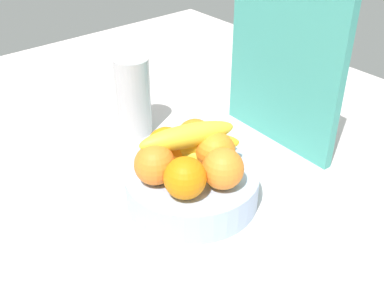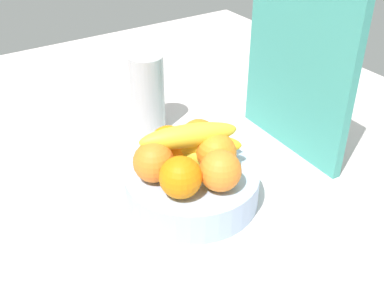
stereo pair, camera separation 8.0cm
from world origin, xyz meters
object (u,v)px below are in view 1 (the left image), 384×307
Objects in this scene: orange_front_left at (221,170)px; cutting_board at (284,59)px; orange_front_right at (215,151)px; orange_back_right at (155,164)px; orange_back_left at (166,147)px; thermos_tumbler at (133,96)px; orange_top_stack at (185,178)px; orange_center at (195,138)px; banana_bunch at (189,146)px; fruit_bowl at (192,186)px.

cutting_board reaches higher than orange_front_left.
orange_back_right is at bearing -108.45° from orange_front_right.
orange_back_left is 22.36cm from thermos_tumbler.
orange_front_right is 0.41× the size of thermos_tumbler.
orange_back_left is 0.41× the size of thermos_tumbler.
cutting_board is (-8.71, 31.76, 8.76)cm from orange_top_stack.
cutting_board is at bearing 44.42° from thermos_tumbler.
orange_center is (-10.18, 2.97, 0.00)cm from orange_front_left.
orange_front_left is 0.19× the size of cutting_board.
orange_front_left is at bearing 1.88° from banana_bunch.
orange_center is 10.62cm from orange_back_right.
orange_center and orange_top_stack have the same top height.
orange_front_left is (6.01, 1.19, 6.35)cm from fruit_bowl.
thermos_tumbler is (-24.29, 11.99, -0.79)cm from orange_back_right.
orange_center is 12.17cm from orange_top_stack.
orange_back_right is 0.40× the size of banana_bunch.
fruit_bowl is 7.44cm from banana_bunch.
orange_front_right and orange_back_left have the same top height.
orange_top_stack is 0.40× the size of banana_bunch.
thermos_tumbler reaches higher than orange_back_left.
fruit_bowl is 3.35× the size of orange_front_left.
orange_front_left is 1.00× the size of orange_back_right.
orange_back_right is at bearing -78.26° from orange_center.
orange_back_right is at bearing -89.75° from banana_bunch.
fruit_bowl is 3.35× the size of orange_top_stack.
orange_back_left and orange_top_stack have the same top height.
orange_back_left is at bearing -139.95° from orange_front_right.
banana_bunch reaches higher than orange_back_left.
orange_back_left is 9.80cm from orange_top_stack.
thermos_tumbler reaches higher than orange_top_stack.
fruit_bowl is 3.35× the size of orange_center.
orange_front_right is 0.40× the size of banana_bunch.
orange_top_stack is 8.40cm from banana_bunch.
banana_bunch reaches higher than orange_top_stack.
orange_front_left is 1.00× the size of orange_back_left.
orange_back_right is (-3.42, -10.25, 0.00)cm from orange_front_right.
orange_back_right is at bearing -83.29° from cutting_board.
orange_back_left is 4.03cm from banana_bunch.
thermos_tumbler is at bearing 167.68° from fruit_bowl.
thermos_tumbler is (-26.30, 5.74, 5.55)cm from fruit_bowl.
orange_front_left and orange_center have the same top height.
fruit_bowl is 3.35× the size of orange_back_right.
thermos_tumbler reaches higher than fruit_bowl.
fruit_bowl is at bearing -24.28° from banana_bunch.
orange_front_right is 10.81cm from orange_back_right.
cutting_board is at bearing 105.34° from orange_top_stack.
cutting_board is (-4.63, 26.97, 15.11)cm from fruit_bowl.
banana_bunch reaches higher than orange_front_left.
cutting_board reaches higher than thermos_tumbler.
orange_center is at bearing -86.64° from cutting_board.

